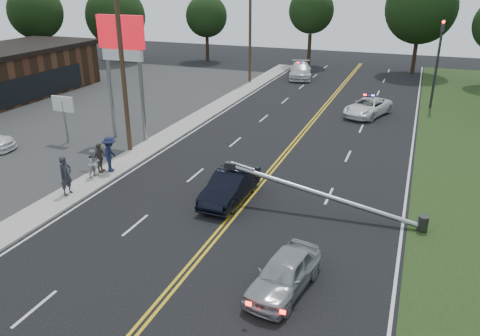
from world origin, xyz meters
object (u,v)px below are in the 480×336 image
at_px(bystander_a, 66,176).
at_px(utility_pole_far, 250,32).
at_px(traffic_signal, 438,57).
at_px(bystander_c, 110,154).
at_px(emergency_b, 300,71).
at_px(bystander_d, 99,158).
at_px(pylon_sign, 122,48).
at_px(fallen_streetlight, 333,197).
at_px(utility_pole_mid, 123,70).
at_px(waiting_sedan, 284,273).
at_px(small_sign, 63,108).
at_px(crashed_sedan, 230,186).
at_px(emergency_a, 368,107).
at_px(bystander_b, 94,163).

bearing_deg(bystander_a, utility_pole_far, 4.33).
distance_m(traffic_signal, bystander_c, 27.15).
xyz_separation_m(utility_pole_far, emergency_b, (4.29, 4.18, -4.27)).
bearing_deg(bystander_c, bystander_d, 100.93).
bearing_deg(pylon_sign, fallen_streetlight, -22.22).
xyz_separation_m(utility_pole_mid, waiting_sedan, (12.87, -10.06, -4.42)).
xyz_separation_m(utility_pole_far, bystander_d, (0.53, -25.68, -4.13)).
xyz_separation_m(small_sign, utility_pole_mid, (4.80, 0.00, 2.75)).
xyz_separation_m(pylon_sign, small_sign, (-3.50, -2.00, -3.66)).
xyz_separation_m(bystander_c, bystander_d, (-0.50, -0.31, -0.17)).
bearing_deg(crashed_sedan, traffic_signal, 69.35).
bearing_deg(emergency_a, utility_pole_mid, -114.34).
bearing_deg(bystander_a, bystander_b, 5.54).
bearing_deg(pylon_sign, utility_pole_mid, -56.98).
distance_m(traffic_signal, utility_pole_mid, 25.12).
bearing_deg(traffic_signal, bystander_c, -127.64).
height_order(small_sign, utility_pole_far, utility_pole_far).
xyz_separation_m(traffic_signal, bystander_d, (-16.97, -21.68, -3.26)).
bearing_deg(utility_pole_far, emergency_b, 44.27).
distance_m(utility_pole_mid, emergency_a, 19.29).
relative_size(crashed_sedan, bystander_c, 2.23).
xyz_separation_m(pylon_sign, emergency_b, (5.59, 24.18, -5.19)).
xyz_separation_m(bystander_a, bystander_b, (-0.11, 2.30, -0.23)).
height_order(utility_pole_mid, bystander_a, utility_pole_mid).
xyz_separation_m(pylon_sign, emergency_a, (14.15, 11.69, -5.31)).
bearing_deg(traffic_signal, emergency_a, -137.21).
relative_size(utility_pole_mid, utility_pole_far, 1.00).
relative_size(fallen_streetlight, bystander_d, 5.63).
bearing_deg(bystander_c, waiting_sedan, -140.73).
bearing_deg(emergency_b, emergency_a, -69.00).
distance_m(utility_pole_far, emergency_a, 15.92).
distance_m(bystander_a, bystander_d, 2.98).
relative_size(bystander_a, bystander_b, 1.29).
bearing_deg(bystander_d, traffic_signal, -40.84).
bearing_deg(emergency_a, traffic_signal, 61.64).
relative_size(bystander_a, bystander_d, 1.20).
relative_size(utility_pole_far, emergency_b, 1.79).
height_order(emergency_a, emergency_b, emergency_b).
bearing_deg(pylon_sign, bystander_a, -76.58).
bearing_deg(small_sign, bystander_d, -34.65).
bearing_deg(pylon_sign, bystander_b, -72.88).
distance_m(utility_pole_far, bystander_d, 26.02).
distance_m(pylon_sign, bystander_a, 10.14).
bearing_deg(emergency_b, fallen_streetlight, -86.65).
bearing_deg(fallen_streetlight, traffic_signal, 79.41).
bearing_deg(emergency_b, bystander_c, -109.73).
height_order(utility_pole_far, bystander_d, utility_pole_far).
bearing_deg(utility_pole_mid, waiting_sedan, -38.02).
distance_m(utility_pole_far, crashed_sedan, 27.82).
relative_size(pylon_sign, bystander_a, 4.03).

